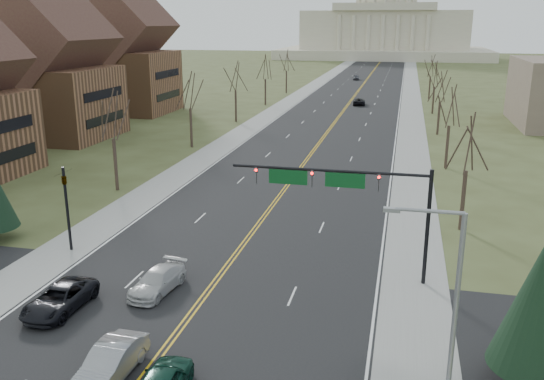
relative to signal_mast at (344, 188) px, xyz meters
The scene contains 28 objects.
road 96.96m from the signal_mast, 94.41° to the left, with size 20.00×380.00×0.01m, color black.
cross_road 12.03m from the signal_mast, 134.80° to the right, with size 120.00×14.00×0.01m, color black.
sidewalk_left 98.61m from the signal_mast, 101.39° to the left, with size 4.00×380.00×0.03m, color gray.
sidewalk_right 96.78m from the signal_mast, 87.30° to the left, with size 4.00×380.00×0.03m, color gray.
center_line 96.96m from the signal_mast, 94.41° to the left, with size 0.42×380.00×0.01m, color gold.
edge_line_left 98.20m from the signal_mast, 100.13° to the left, with size 0.15×380.00×0.01m, color silver.
edge_line_right 96.70m from the signal_mast, 88.60° to the left, with size 0.15×380.00×0.01m, color silver.
capitol 236.68m from the signal_mast, 91.80° to the left, with size 90.00×60.00×50.00m.
signal_mast is the anchor object (origin of this frame).
signal_left 19.06m from the signal_mast, behind, with size 0.32×0.36×6.00m.
street_light 14.51m from the signal_mast, 68.59° to the right, with size 2.90×0.25×9.07m.
tree_r_0 13.26m from the signal_mast, 52.51° to the left, with size 3.74×3.74×8.50m.
tree_l_0 27.17m from the signal_mast, 147.71° to the left, with size 3.96×3.96×9.00m.
tree_r_1 31.56m from the signal_mast, 75.21° to the left, with size 3.74×3.74×8.50m.
tree_l_1 41.45m from the signal_mast, 123.63° to the left, with size 3.96×3.96×9.00m.
tree_r_2 51.15m from the signal_mast, 80.94° to the left, with size 3.74×3.74×8.50m.
tree_l_2 59.15m from the signal_mast, 112.83° to the left, with size 3.96×3.96×9.00m.
tree_r_3 70.96m from the signal_mast, 83.48° to the left, with size 3.74×3.74×8.50m.
tree_l_3 77.96m from the signal_mast, 107.12° to the left, with size 3.96×3.96×9.00m.
tree_r_4 90.86m from the signal_mast, 84.91° to the left, with size 3.74×3.74×8.50m.
tree_l_4 97.25m from the signal_mast, 103.65° to the left, with size 3.96×3.96×9.00m.
bldg_left_mid 56.81m from the signal_mast, 139.96° to the left, with size 15.10×14.28×20.75m.
bldg_left_far 75.76m from the signal_mast, 126.91° to the left, with size 17.10×14.28×23.25m.
car_sb_inner_lead 16.64m from the signal_mast, 123.78° to the right, with size 1.62×4.65×1.53m, color gray.
car_sb_outer_lead 17.46m from the signal_mast, 151.13° to the right, with size 2.32×5.02×1.40m, color black.
car_sb_inner_second 12.44m from the signal_mast, 155.53° to the right, with size 1.88×4.63×1.34m, color #B7B7B7.
car_far_nb 78.93m from the signal_mast, 93.88° to the left, with size 2.21×4.80×1.33m, color black.
car_far_sb 129.31m from the signal_mast, 94.56° to the left, with size 1.68×4.18×1.42m, color #55575E.
Camera 1 is at (10.71, -19.98, 15.40)m, focal length 38.00 mm.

